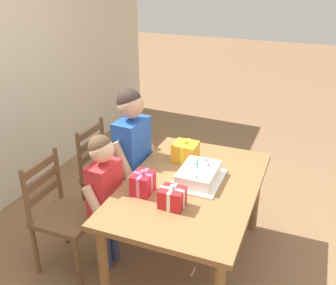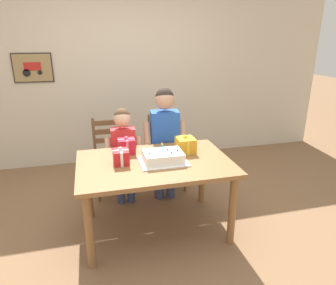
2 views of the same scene
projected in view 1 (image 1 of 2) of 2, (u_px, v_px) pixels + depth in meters
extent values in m
plane|color=#846042|center=(189.00, 263.00, 3.16)|extent=(20.00, 20.00, 0.00)
cube|color=olive|center=(191.00, 187.00, 2.85)|extent=(1.43, 0.95, 0.04)
cylinder|color=olive|center=(256.00, 196.00, 3.41)|extent=(0.07, 0.07, 0.70)
cylinder|color=olive|center=(104.00, 269.00, 2.60)|extent=(0.07, 0.07, 0.70)
cylinder|color=olive|center=(172.00, 179.00, 3.67)|extent=(0.07, 0.07, 0.70)
cube|color=white|center=(198.00, 180.00, 2.89)|extent=(0.44, 0.34, 0.01)
cube|color=white|center=(199.00, 174.00, 2.87)|extent=(0.36, 0.26, 0.09)
cylinder|color=#33ADE5|center=(197.00, 164.00, 2.83)|extent=(0.01, 0.01, 0.07)
sphere|color=yellow|center=(198.00, 159.00, 2.81)|extent=(0.02, 0.02, 0.02)
sphere|color=blue|center=(196.00, 177.00, 2.73)|extent=(0.02, 0.02, 0.02)
sphere|color=blue|center=(206.00, 160.00, 2.96)|extent=(0.02, 0.02, 0.02)
sphere|color=red|center=(208.00, 165.00, 2.89)|extent=(0.02, 0.02, 0.02)
sphere|color=purple|center=(194.00, 163.00, 2.91)|extent=(0.01, 0.01, 0.01)
sphere|color=blue|center=(197.00, 164.00, 2.90)|extent=(0.02, 0.02, 0.02)
cube|color=red|center=(172.00, 198.00, 2.56)|extent=(0.14, 0.16, 0.13)
cube|color=white|center=(172.00, 198.00, 2.56)|extent=(0.15, 0.02, 0.14)
cube|color=white|center=(172.00, 198.00, 2.56)|extent=(0.02, 0.17, 0.14)
sphere|color=white|center=(172.00, 187.00, 2.53)|extent=(0.04, 0.04, 0.04)
cube|color=gold|center=(185.00, 151.00, 3.17)|extent=(0.18, 0.19, 0.15)
cube|color=yellow|center=(185.00, 151.00, 3.17)|extent=(0.18, 0.02, 0.15)
cube|color=yellow|center=(185.00, 151.00, 3.17)|extent=(0.02, 0.20, 0.15)
sphere|color=yellow|center=(186.00, 142.00, 3.13)|extent=(0.04, 0.04, 0.04)
cube|color=red|center=(143.00, 183.00, 2.72)|extent=(0.16, 0.13, 0.15)
cube|color=#DB668E|center=(143.00, 183.00, 2.72)|extent=(0.17, 0.02, 0.15)
cube|color=#DB668E|center=(143.00, 183.00, 2.72)|extent=(0.02, 0.14, 0.15)
sphere|color=#DB668E|center=(143.00, 172.00, 2.68)|extent=(0.04, 0.04, 0.04)
cube|color=brown|center=(68.00, 217.00, 2.97)|extent=(0.42, 0.42, 0.04)
cylinder|color=brown|center=(104.00, 233.00, 3.17)|extent=(0.04, 0.04, 0.43)
cylinder|color=brown|center=(78.00, 263.00, 2.85)|extent=(0.04, 0.04, 0.43)
cylinder|color=brown|center=(65.00, 222.00, 3.29)|extent=(0.04, 0.04, 0.43)
cylinder|color=brown|center=(35.00, 250.00, 2.97)|extent=(0.04, 0.04, 0.43)
cylinder|color=brown|center=(58.00, 173.00, 3.09)|extent=(0.04, 0.04, 0.45)
cylinder|color=brown|center=(26.00, 198.00, 2.77)|extent=(0.04, 0.04, 0.45)
cube|color=brown|center=(44.00, 192.00, 2.96)|extent=(0.36, 0.03, 0.06)
cube|color=brown|center=(42.00, 179.00, 2.91)|extent=(0.36, 0.03, 0.06)
cube|color=brown|center=(40.00, 166.00, 2.86)|extent=(0.36, 0.03, 0.06)
cube|color=brown|center=(111.00, 175.00, 3.55)|extent=(0.43, 0.43, 0.04)
cylinder|color=brown|center=(140.00, 191.00, 3.74)|extent=(0.04, 0.04, 0.43)
cylinder|color=brown|center=(121.00, 213.00, 3.42)|extent=(0.04, 0.04, 0.43)
cylinder|color=brown|center=(106.00, 183.00, 3.87)|extent=(0.04, 0.04, 0.43)
cylinder|color=brown|center=(84.00, 203.00, 3.56)|extent=(0.04, 0.04, 0.43)
cylinder|color=brown|center=(103.00, 139.00, 3.67)|extent=(0.04, 0.04, 0.45)
cylinder|color=brown|center=(79.00, 156.00, 3.35)|extent=(0.04, 0.04, 0.45)
cube|color=brown|center=(92.00, 154.00, 3.54)|extent=(0.36, 0.03, 0.06)
cube|color=brown|center=(91.00, 143.00, 3.49)|extent=(0.36, 0.03, 0.06)
cube|color=brown|center=(90.00, 132.00, 3.44)|extent=(0.36, 0.03, 0.06)
cylinder|color=#38426B|center=(139.00, 202.00, 3.51)|extent=(0.11, 0.11, 0.50)
cylinder|color=#38426B|center=(131.00, 210.00, 3.40)|extent=(0.11, 0.11, 0.50)
cube|color=blue|center=(133.00, 152.00, 3.23)|extent=(0.33, 0.22, 0.57)
cylinder|color=tan|center=(148.00, 146.00, 3.38)|extent=(0.11, 0.24, 0.38)
cylinder|color=tan|center=(124.00, 165.00, 3.06)|extent=(0.11, 0.24, 0.38)
sphere|color=tan|center=(130.00, 105.00, 3.05)|extent=(0.21, 0.21, 0.21)
sphere|color=#2D231E|center=(129.00, 102.00, 3.05)|extent=(0.20, 0.20, 0.20)
cylinder|color=#38426B|center=(113.00, 237.00, 3.13)|extent=(0.09, 0.09, 0.42)
cylinder|color=#38426B|center=(105.00, 245.00, 3.03)|extent=(0.09, 0.09, 0.42)
cube|color=red|center=(105.00, 192.00, 2.88)|extent=(0.27, 0.18, 0.48)
cylinder|color=#E0B293|center=(121.00, 185.00, 3.02)|extent=(0.08, 0.20, 0.32)
cylinder|color=#E0B293|center=(96.00, 207.00, 2.74)|extent=(0.08, 0.20, 0.32)
sphere|color=#E0B293|center=(101.00, 150.00, 2.73)|extent=(0.18, 0.18, 0.18)
sphere|color=brown|center=(100.00, 147.00, 2.73)|extent=(0.17, 0.17, 0.17)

